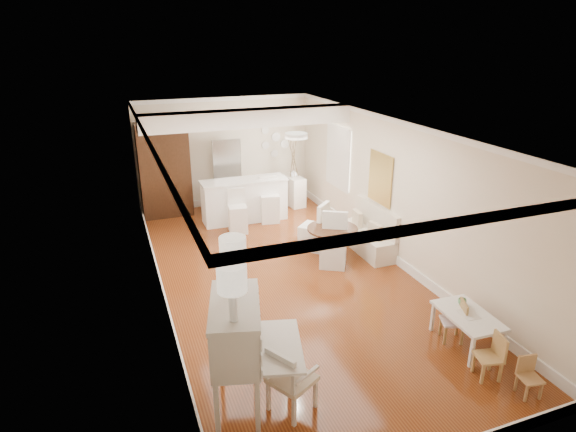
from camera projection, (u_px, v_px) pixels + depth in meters
room at (281, 170)px, 8.61m from camera, size 9.00×9.04×2.82m
secretary_bureau at (237, 356)px, 5.65m from camera, size 1.38×1.39×1.43m
gustavian_armchair at (292, 378)px, 5.68m from camera, size 0.70×0.70×0.90m
kids_table at (466, 329)px, 6.95m from camera, size 0.65×1.04×0.51m
kids_chair_a at (489, 356)px, 6.26m from camera, size 0.37×0.37×0.64m
kids_chair_b at (453, 321)px, 7.04m from camera, size 0.41×0.41×0.65m
kids_chair_c at (530, 378)px, 5.96m from camera, size 0.29×0.29×0.53m
banquette at (367, 229)px, 9.94m from camera, size 0.52×1.60×0.98m
dining_table at (332, 244)px, 9.59m from camera, size 1.27×1.27×0.68m
slip_chair_near at (334, 241)px, 9.29m from camera, size 0.68×0.69×1.04m
slip_chair_far at (313, 226)px, 10.05m from camera, size 0.70×0.70×1.02m
breakfast_counter at (245, 200)px, 11.58m from camera, size 2.05×0.65×1.03m
bar_stool_left at (238, 211)px, 10.88m from camera, size 0.45×0.45×1.01m
bar_stool_right at (269, 200)px, 11.50m from camera, size 0.51×0.51×1.09m
pantry_cabinet at (164, 170)px, 11.74m from camera, size 1.20×0.60×2.30m
fridge at (240, 173)px, 12.43m from camera, size 0.75×0.65×1.80m
sideboard at (293, 190)px, 12.73m from camera, size 0.44×0.84×0.77m
pencil_cup at (462, 302)px, 7.10m from camera, size 0.15×0.15×0.10m
branch_vase at (294, 173)px, 12.54m from camera, size 0.19×0.19×0.18m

